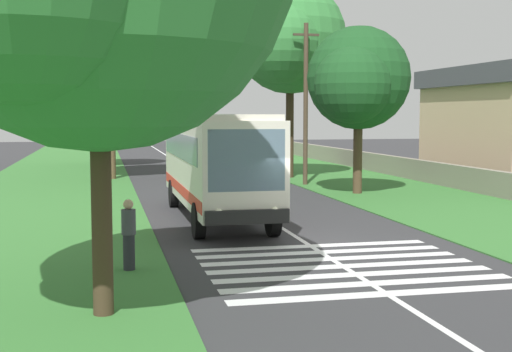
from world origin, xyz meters
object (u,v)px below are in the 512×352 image
trailing_car_0 (229,164)px  utility_pole (306,102)px  roadside_tree_right_0 (356,81)px  coach_bus (215,159)px  roadside_tree_left_0 (106,30)px  trailing_car_1 (207,155)px  pedestrian (129,234)px  roadside_tree_left_2 (102,90)px  roadside_tree_right_2 (198,93)px  roadside_tree_right_1 (287,41)px

trailing_car_0 → utility_pole: (-7.38, -2.73, 3.72)m
roadside_tree_right_0 → utility_pole: 4.75m
coach_bus → roadside_tree_right_0: (6.14, -7.57, 3.11)m
roadside_tree_left_0 → roadside_tree_right_0: bearing=-132.4°
trailing_car_1 → pedestrian: bearing=168.5°
roadside_tree_left_2 → roadside_tree_right_0: bearing=-151.0°
roadside_tree_left_0 → roadside_tree_right_2: roadside_tree_left_0 is taller
roadside_tree_right_0 → roadside_tree_left_0: bearing=47.6°
roadside_tree_right_2 → utility_pole: roadside_tree_right_2 is taller
roadside_tree_left_0 → roadside_tree_right_1: roadside_tree_left_0 is taller
coach_bus → utility_pole: utility_pole is taller
trailing_car_1 → roadside_tree_right_2: size_ratio=0.48×
trailing_car_1 → trailing_car_0: bearing=179.7°
trailing_car_1 → utility_pole: (-16.97, -2.68, 3.72)m
roadside_tree_left_0 → roadside_tree_left_2: size_ratio=1.45×
coach_bus → pedestrian: (-7.89, 3.36, -1.24)m
trailing_car_0 → utility_pole: size_ratio=0.51×
coach_bus → roadside_tree_left_2: 27.15m
coach_bus → roadside_tree_left_2: (26.68, 3.83, 3.30)m
roadside_tree_left_2 → roadside_tree_right_1: roadside_tree_right_1 is taller
roadside_tree_right_2 → roadside_tree_left_2: bearing=160.1°
coach_bus → trailing_car_1: 27.96m
trailing_car_1 → roadside_tree_right_2: (29.63, -3.40, 5.57)m
roadside_tree_left_2 → roadside_tree_right_2: (30.61, -11.08, 0.79)m
roadside_tree_right_2 → trailing_car_0: bearing=175.0°
coach_bus → roadside_tree_right_1: 17.34m
roadside_tree_right_1 → coach_bus: bearing=156.1°
roadside_tree_left_0 → pedestrian: (-24.21, -0.23, -7.56)m
roadside_tree_left_0 → utility_pole: roadside_tree_left_0 is taller
utility_pole → pedestrian: 21.33m
trailing_car_0 → roadside_tree_left_2: roadside_tree_left_2 is taller
coach_bus → roadside_tree_right_1: size_ratio=0.98×
trailing_car_0 → trailing_car_1: 9.58m
roadside_tree_right_0 → pedestrian: size_ratio=4.60×
roadside_tree_left_2 → utility_pole: bearing=-147.1°
roadside_tree_right_0 → roadside_tree_right_2: bearing=0.4°
roadside_tree_right_0 → coach_bus: bearing=129.1°
coach_bus → roadside_tree_right_0: size_ratio=1.44×
utility_pole → pedestrian: utility_pole is taller
roadside_tree_left_2 → utility_pole: size_ratio=0.99×
roadside_tree_right_0 → roadside_tree_right_1: 9.24m
roadside_tree_left_2 → roadside_tree_right_2: bearing=-19.9°
roadside_tree_right_2 → pedestrian: bearing=170.8°
roadside_tree_left_2 → pedestrian: roadside_tree_left_2 is taller
pedestrian → roadside_tree_right_2: bearing=-9.2°
utility_pole → trailing_car_1: bearing=9.0°
roadside_tree_left_2 → pedestrian: (-34.57, -0.48, -4.54)m
roadside_tree_left_2 → pedestrian: size_ratio=4.90×
trailing_car_1 → roadside_tree_right_1: (-12.73, -2.77, 7.29)m
trailing_car_1 → pedestrian: size_ratio=2.54×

